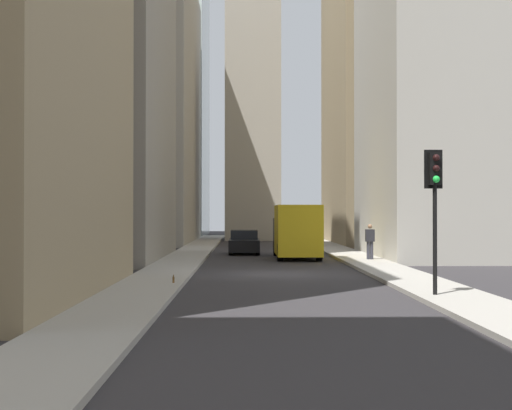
{
  "coord_description": "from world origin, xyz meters",
  "views": [
    {
      "loc": [
        -28.4,
        1.4,
        2.43
      ],
      "look_at": [
        15.8,
        0.66,
        2.93
      ],
      "focal_mm": 50.01,
      "sensor_mm": 36.0,
      "label": 1
    }
  ],
  "objects_px": {
    "discarded_bottle": "(173,280)",
    "delivery_truck": "(296,231)",
    "pedestrian": "(370,240)",
    "traffic_light_foreground": "(435,188)",
    "sedan_black": "(244,243)"
  },
  "relations": [
    {
      "from": "traffic_light_foreground",
      "to": "discarded_bottle",
      "type": "height_order",
      "value": "traffic_light_foreground"
    },
    {
      "from": "sedan_black",
      "to": "delivery_truck",
      "type": "bearing_deg",
      "value": -146.58
    },
    {
      "from": "delivery_truck",
      "to": "sedan_black",
      "type": "bearing_deg",
      "value": 33.42
    },
    {
      "from": "sedan_black",
      "to": "pedestrian",
      "type": "distance_m",
      "value": 9.59
    },
    {
      "from": "delivery_truck",
      "to": "traffic_light_foreground",
      "type": "height_order",
      "value": "traffic_light_foreground"
    },
    {
      "from": "traffic_light_foreground",
      "to": "sedan_black",
      "type": "bearing_deg",
      "value": 13.37
    },
    {
      "from": "pedestrian",
      "to": "discarded_bottle",
      "type": "relative_size",
      "value": 6.45
    },
    {
      "from": "sedan_black",
      "to": "traffic_light_foreground",
      "type": "distance_m",
      "value": 23.29
    },
    {
      "from": "traffic_light_foreground",
      "to": "discarded_bottle",
      "type": "distance_m",
      "value": 8.91
    },
    {
      "from": "delivery_truck",
      "to": "pedestrian",
      "type": "distance_m",
      "value": 4.6
    },
    {
      "from": "pedestrian",
      "to": "discarded_bottle",
      "type": "distance_m",
      "value": 14.56
    },
    {
      "from": "sedan_black",
      "to": "traffic_light_foreground",
      "type": "relative_size",
      "value": 1.05
    },
    {
      "from": "discarded_bottle",
      "to": "delivery_truck",
      "type": "bearing_deg",
      "value": -19.07
    },
    {
      "from": "sedan_black",
      "to": "pedestrian",
      "type": "xyz_separation_m",
      "value": [
        -7.28,
        -6.23,
        0.43
      ]
    },
    {
      "from": "pedestrian",
      "to": "traffic_light_foreground",
      "type": "bearing_deg",
      "value": 176.73
    }
  ]
}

